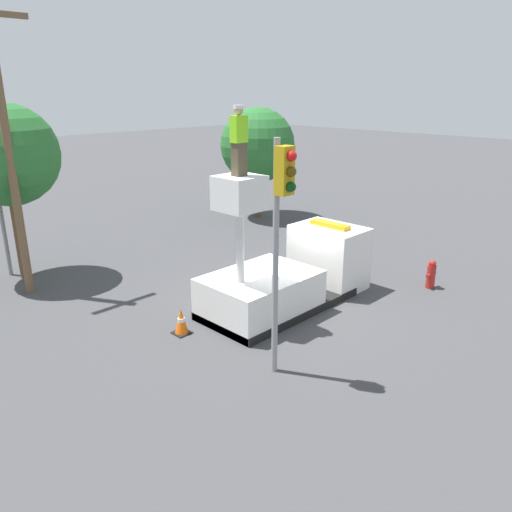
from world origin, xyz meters
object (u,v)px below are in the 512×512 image
Objects in this scene: bucket_truck at (289,276)px; worker at (239,141)px; fire_hydrant at (431,274)px; traffic_cone_rear at (181,322)px; tree_right_bg at (7,156)px; traffic_light_pole at (281,215)px; tree_left_bg at (258,146)px; utility_pole at (7,143)px.

worker is (-2.05, 0.00, 4.20)m from bucket_truck.
fire_hydrant is 1.33× the size of traffic_cone_rear.
traffic_light_pole is at bearing -81.23° from tree_right_bg.
bucket_truck is 5.84× the size of fire_hydrant.
tree_left_bg is (9.21, 8.38, -1.46)m from worker.
fire_hydrant is 8.51m from traffic_cone_rear.
tree_left_bg is (10.38, 10.89, -0.19)m from traffic_light_pole.
bucket_truck is 0.96× the size of tree_right_bg.
tree_left_bg is (10.76, 7.67, 3.28)m from traffic_cone_rear.
worker is 0.29× the size of tree_right_bg.
worker is 0.32× the size of tree_left_bg.
worker reaches higher than tree_left_bg.
bucket_truck is 11.36m from tree_left_bg.
bucket_truck is at bearing 148.83° from fire_hydrant.
worker is 8.22m from fire_hydrant.
worker is at bearing -137.68° from tree_left_bg.
bucket_truck is 4.98m from fire_hydrant.
tree_right_bg is (-1.25, 7.38, 3.89)m from traffic_cone_rear.
traffic_light_pole is at bearing -83.21° from traffic_cone_rear.
worker reaches higher than bucket_truck.
tree_right_bg is (-12.01, -0.29, 0.62)m from tree_left_bg.
utility_pole is at bearing 128.83° from bucket_truck.
bucket_truck is 3.28× the size of worker.
worker is 2.38× the size of traffic_cone_rear.
worker reaches higher than traffic_light_pole.
tree_right_bg is (-4.85, 8.10, 3.36)m from bucket_truck.
fire_hydrant is at bearing -104.87° from tree_left_bg.
utility_pole is (-0.46, -1.50, 0.55)m from tree_right_bg.
utility_pole reaches higher than tree_left_bg.
bucket_truck reaches higher than fire_hydrant.
tree_left_bg is 0.92× the size of tree_right_bg.
bucket_truck is at bearing -130.49° from tree_left_bg.
traffic_light_pole is 5.51× the size of fire_hydrant.
utility_pole is (-3.26, 6.60, -0.29)m from worker.
bucket_truck is 9.33m from utility_pole.
traffic_cone_rear is (-0.38, 3.21, -3.47)m from traffic_light_pole.
worker reaches higher than traffic_cone_rear.
traffic_cone_rear is at bearing -80.38° from tree_right_bg.
traffic_cone_rear is 7.57m from utility_pole.
tree_right_bg is (-9.10, 10.67, 3.77)m from fire_hydrant.
fire_hydrant reaches higher than traffic_cone_rear.
fire_hydrant is 14.52m from tree_right_bg.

